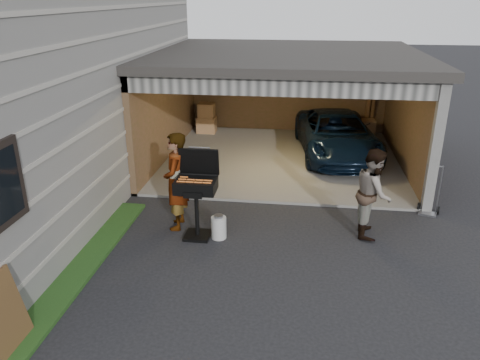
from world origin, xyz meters
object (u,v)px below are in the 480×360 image
object	(u,v)px
woman	(176,182)
propane_tank	(219,228)
man	(373,193)
bbq_grill	(196,188)
hand_truck	(429,204)
minivan	(337,137)

from	to	relation	value
woman	propane_tank	distance (m)	1.20
woman	man	xyz separation A→B (m)	(3.67, 0.20, -0.11)
propane_tank	woman	bearing A→B (deg)	158.57
bbq_grill	man	bearing A→B (deg)	9.21
woman	hand_truck	bearing A→B (deg)	98.23
minivan	hand_truck	world-z (taller)	minivan
woman	hand_truck	distance (m)	5.21
minivan	propane_tank	size ratio (longest dim) A/B	10.00
woman	minivan	bearing A→B (deg)	138.98
woman	hand_truck	xyz separation A→B (m)	(5.00, 1.27, -0.75)
minivan	hand_truck	distance (m)	3.85
woman	bbq_grill	distance (m)	0.57
woman	bbq_grill	xyz separation A→B (m)	(0.47, -0.32, 0.03)
propane_tank	hand_truck	bearing A→B (deg)	21.36
bbq_grill	woman	bearing A→B (deg)	146.08
minivan	man	world-z (taller)	man
man	propane_tank	xyz separation A→B (m)	(-2.80, -0.54, -0.63)
minivan	woman	bearing A→B (deg)	-131.89
minivan	woman	world-z (taller)	woman
bbq_grill	propane_tank	bearing A→B (deg)	-3.59
minivan	bbq_grill	xyz separation A→B (m)	(-2.82, -5.02, 0.39)
bbq_grill	propane_tank	distance (m)	0.86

